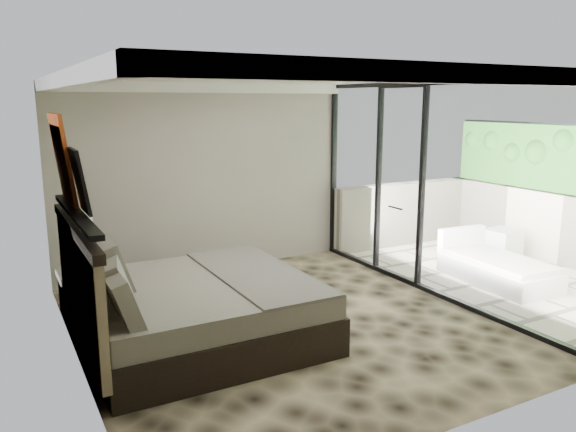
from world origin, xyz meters
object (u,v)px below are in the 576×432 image
ottoman (502,244)px  lounger (495,268)px  table_lamp (77,236)px  nightstand (85,290)px  bed (190,307)px

ottoman → lounger: size_ratio=0.28×
table_lamp → ottoman: table_lamp is taller
table_lamp → ottoman: bearing=-6.6°
nightstand → ottoman: (6.42, -0.71, -0.05)m
bed → nightstand: (-0.86, 1.42, -0.10)m
nightstand → table_lamp: size_ratio=0.83×
lounger → nightstand: bearing=167.9°
bed → nightstand: bed is taller
table_lamp → bed: bearing=-58.4°
bed → ottoman: (5.56, 0.71, -0.15)m
ottoman → lounger: 1.33m
nightstand → lounger: bearing=6.5°
nightstand → table_lamp: 0.68m
bed → lounger: (4.51, -0.10, -0.19)m
nightstand → table_lamp: table_lamp is taller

